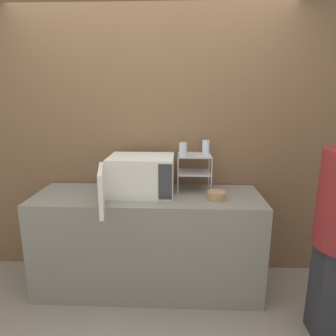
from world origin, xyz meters
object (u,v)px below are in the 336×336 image
at_px(microwave, 140,176).
at_px(bowl, 216,196).
at_px(dish_rack, 194,165).
at_px(glass_front_left, 183,150).
at_px(glass_back_right, 206,147).

bearing_deg(microwave, bowl, -9.73).
xyz_separation_m(dish_rack, glass_front_left, (-0.10, -0.08, 0.15)).
height_order(microwave, dish_rack, microwave).
distance_m(glass_front_left, bowl, 0.48).
distance_m(microwave, glass_front_left, 0.43).
bearing_deg(glass_front_left, microwave, -172.68).
xyz_separation_m(glass_front_left, bowl, (0.28, -0.16, -0.35)).
xyz_separation_m(microwave, dish_rack, (0.47, 0.13, 0.07)).
bearing_deg(microwave, dish_rack, 15.65).
xyz_separation_m(microwave, glass_front_left, (0.37, 0.05, 0.22)).
bearing_deg(dish_rack, glass_back_right, 36.93).
relative_size(microwave, bowl, 5.56).
bearing_deg(microwave, glass_back_right, 20.09).
distance_m(glass_front_left, glass_back_right, 0.26).
height_order(microwave, glass_front_left, glass_front_left).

